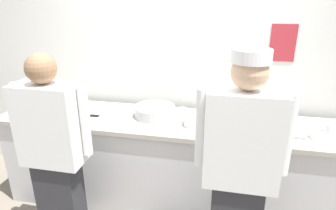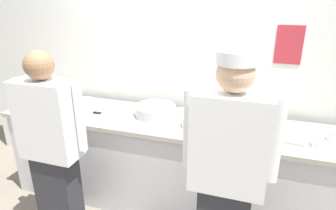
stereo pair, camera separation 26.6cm
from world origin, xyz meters
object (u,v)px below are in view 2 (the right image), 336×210
object	(u,v)px
plate_stack_front	(84,104)
ramekin_yellow_sauce	(318,143)
squeeze_bottle_primary	(55,92)
squeeze_bottle_secondary	(226,109)
chef_center	(227,173)
ramekin_green_sauce	(117,105)
plate_stack_rear	(194,122)
mixing_bowl_steel	(155,111)
sheet_tray	(268,132)
deli_cup	(334,136)
chefs_knife	(104,114)
chef_near_left	(52,147)
ramekin_orange_sauce	(184,111)
squeeze_bottle_spare	(41,103)

from	to	relation	value
plate_stack_front	ramekin_yellow_sauce	size ratio (longest dim) A/B	1.92
squeeze_bottle_primary	squeeze_bottle_secondary	size ratio (longest dim) A/B	1.05
chef_center	ramekin_green_sauce	distance (m)	1.50
plate_stack_rear	mixing_bowl_steel	xyz separation A→B (m)	(-0.41, 0.12, 0.01)
plate_stack_front	mixing_bowl_steel	distance (m)	0.75
plate_stack_rear	sheet_tray	world-z (taller)	plate_stack_rear
plate_stack_front	deli_cup	distance (m)	2.27
chef_center	chefs_knife	distance (m)	1.41
ramekin_yellow_sauce	chefs_knife	xyz separation A→B (m)	(-1.88, 0.06, -0.02)
sheet_tray	plate_stack_rear	bearing A→B (deg)	-175.26
chef_near_left	ramekin_orange_sauce	bearing A→B (deg)	45.33
chef_center	chefs_knife	world-z (taller)	chef_center
sheet_tray	deli_cup	bearing A→B (deg)	1.44
sheet_tray	squeeze_bottle_spare	size ratio (longest dim) A/B	2.69
chef_near_left	plate_stack_rear	size ratio (longest dim) A/B	7.66
chef_near_left	deli_cup	world-z (taller)	chef_near_left
deli_cup	mixing_bowl_steel	bearing A→B (deg)	177.76
squeeze_bottle_spare	squeeze_bottle_secondary	bearing A→B (deg)	12.99
chef_center	sheet_tray	distance (m)	0.73
sheet_tray	plate_stack_front	bearing A→B (deg)	179.18
chef_center	ramekin_green_sauce	size ratio (longest dim) A/B	17.40
chef_near_left	squeeze_bottle_spare	distance (m)	0.68
chef_center	squeeze_bottle_spare	world-z (taller)	chef_center
plate_stack_front	plate_stack_rear	xyz separation A→B (m)	(1.16, -0.08, -0.01)
plate_stack_rear	squeeze_bottle_primary	xyz separation A→B (m)	(-1.57, 0.17, 0.06)
plate_stack_rear	ramekin_yellow_sauce	xyz separation A→B (m)	(0.98, -0.06, -0.02)
squeeze_bottle_primary	sheet_tray	bearing A→B (deg)	-3.15
squeeze_bottle_secondary	ramekin_green_sauce	bearing A→B (deg)	-178.43
chef_center	deli_cup	world-z (taller)	chef_center
sheet_tray	ramekin_green_sauce	distance (m)	1.50
ramekin_orange_sauce	chefs_knife	xyz separation A→B (m)	(-0.74, -0.26, -0.02)
chefs_knife	ramekin_green_sauce	bearing A→B (deg)	82.59
chef_near_left	chefs_knife	world-z (taller)	chef_near_left
mixing_bowl_steel	sheet_tray	world-z (taller)	mixing_bowl_steel
ramekin_yellow_sauce	chefs_knife	world-z (taller)	ramekin_yellow_sauce
plate_stack_front	ramekin_yellow_sauce	world-z (taller)	plate_stack_front
plate_stack_rear	ramekin_green_sauce	world-z (taller)	plate_stack_rear
mixing_bowl_steel	ramekin_orange_sauce	xyz separation A→B (m)	(0.25, 0.13, -0.02)
squeeze_bottle_primary	chefs_knife	bearing A→B (deg)	-14.42
squeeze_bottle_primary	ramekin_yellow_sauce	size ratio (longest dim) A/B	2.02
plate_stack_front	plate_stack_rear	distance (m)	1.16
plate_stack_rear	plate_stack_front	bearing A→B (deg)	176.19
squeeze_bottle_secondary	chef_near_left	bearing A→B (deg)	-145.34
mixing_bowl_steel	squeeze_bottle_spare	xyz separation A→B (m)	(-1.08, -0.27, 0.05)
chef_near_left	squeeze_bottle_primary	xyz separation A→B (m)	(-0.55, 0.78, 0.16)
plate_stack_rear	mixing_bowl_steel	distance (m)	0.42
plate_stack_front	sheet_tray	xyz separation A→B (m)	(1.78, -0.03, -0.04)
chef_center	ramekin_yellow_sauce	size ratio (longest dim) A/B	16.29
squeeze_bottle_primary	squeeze_bottle_secondary	distance (m)	1.81
squeeze_bottle_spare	sheet_tray	bearing A→B (deg)	5.26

